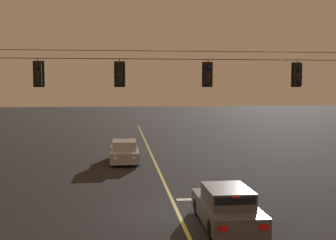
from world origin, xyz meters
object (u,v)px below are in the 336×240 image
traffic_light_centre (208,74)px  traffic_light_right_inner (298,75)px  traffic_light_leftmost (38,74)px  car_waiting_near_lane (227,207)px  traffic_light_left_inner (120,74)px  car_oncoming_lead (124,152)px

traffic_light_centre → traffic_light_right_inner: size_ratio=1.00×
traffic_light_leftmost → traffic_light_right_inner: same height
traffic_light_right_inner → traffic_light_centre: bearing=180.0°
traffic_light_leftmost → car_waiting_near_lane: size_ratio=0.28×
traffic_light_left_inner → car_waiting_near_lane: bearing=-48.5°
traffic_light_left_inner → car_oncoming_lead: 10.41m
car_waiting_near_lane → traffic_light_right_inner: bearing=44.6°
traffic_light_centre → traffic_light_right_inner: (4.13, 0.00, 0.00)m
traffic_light_right_inner → car_waiting_near_lane: (-4.29, -4.22, -4.81)m
traffic_light_right_inner → car_waiting_near_lane: bearing=-135.4°
traffic_light_right_inner → car_oncoming_lead: bearing=130.1°
car_waiting_near_lane → car_oncoming_lead: (-3.48, 13.46, -0.00)m
traffic_light_centre → traffic_light_leftmost: bearing=180.0°
traffic_light_right_inner → car_waiting_near_lane: traffic_light_right_inner is taller
car_waiting_near_lane → car_oncoming_lead: size_ratio=0.98×
car_waiting_near_lane → traffic_light_centre: bearing=87.9°
traffic_light_centre → car_oncoming_lead: size_ratio=0.28×
traffic_light_left_inner → traffic_light_right_inner: same height
traffic_light_leftmost → traffic_light_left_inner: size_ratio=1.00×
traffic_light_left_inner → car_oncoming_lead: traffic_light_left_inner is taller
car_waiting_near_lane → car_oncoming_lead: bearing=104.5°
car_oncoming_lead → traffic_light_right_inner: bearing=-49.9°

